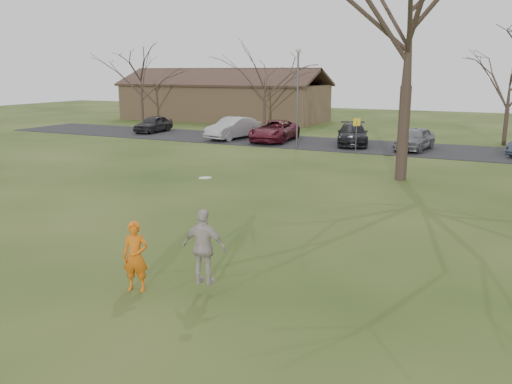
% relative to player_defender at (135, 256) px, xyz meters
% --- Properties ---
extents(ground, '(120.00, 120.00, 0.00)m').
position_rel_player_defender_xyz_m(ground, '(0.96, 0.18, -0.80)').
color(ground, '#1E380F').
rests_on(ground, ground).
extents(parking_strip, '(62.00, 6.50, 0.04)m').
position_rel_player_defender_xyz_m(parking_strip, '(0.96, 25.18, -0.78)').
color(parking_strip, black).
rests_on(parking_strip, ground).
extents(player_defender, '(0.68, 0.55, 1.60)m').
position_rel_player_defender_xyz_m(player_defender, '(0.00, 0.00, 0.00)').
color(player_defender, '#CF6011').
rests_on(player_defender, ground).
extents(car_0, '(1.70, 3.93, 1.32)m').
position_rel_player_defender_xyz_m(car_0, '(-18.52, 25.68, -0.10)').
color(car_0, '#262528').
rests_on(car_0, parking_strip).
extents(car_1, '(2.55, 4.92, 1.54)m').
position_rel_player_defender_xyz_m(car_1, '(-10.77, 24.73, 0.01)').
color(car_1, '#9E9DA3').
rests_on(car_1, parking_strip).
extents(car_2, '(2.78, 5.36, 1.44)m').
position_rel_player_defender_xyz_m(car_2, '(-7.55, 24.82, -0.04)').
color(car_2, '#52131F').
rests_on(car_2, parking_strip).
extents(car_3, '(3.18, 5.12, 1.39)m').
position_rel_player_defender_xyz_m(car_3, '(-2.14, 25.38, -0.07)').
color(car_3, black).
rests_on(car_3, parking_strip).
extents(car_4, '(2.22, 4.29, 1.40)m').
position_rel_player_defender_xyz_m(car_4, '(1.99, 24.80, -0.06)').
color(car_4, slate).
rests_on(car_4, parking_strip).
extents(catching_play, '(1.04, 0.61, 2.37)m').
position_rel_player_defender_xyz_m(catching_play, '(1.50, 0.48, 0.29)').
color(catching_play, '#B3A6A0').
rests_on(catching_play, ground).
extents(building, '(20.60, 8.50, 5.14)m').
position_rel_player_defender_xyz_m(building, '(-19.04, 38.18, 1.13)').
color(building, '#8C6D4C').
rests_on(building, ground).
extents(lamp_post, '(0.34, 0.34, 6.27)m').
position_rel_player_defender_xyz_m(lamp_post, '(-5.04, 22.68, 3.17)').
color(lamp_post, '#47474C').
rests_on(lamp_post, ground).
extents(sign_yellow, '(0.35, 0.35, 2.08)m').
position_rel_player_defender_xyz_m(sign_yellow, '(-1.04, 22.18, 0.65)').
color(sign_yellow, '#47474C').
rests_on(sign_yellow, ground).
extents(big_tree, '(9.00, 9.00, 14.00)m').
position_rel_player_defender_xyz_m(big_tree, '(2.96, 15.18, 6.20)').
color(big_tree, '#352821').
rests_on(big_tree, ground).
extents(small_tree_row, '(55.00, 5.90, 8.50)m').
position_rel_player_defender_xyz_m(small_tree_row, '(5.35, 30.24, 3.09)').
color(small_tree_row, '#352821').
rests_on(small_tree_row, ground).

